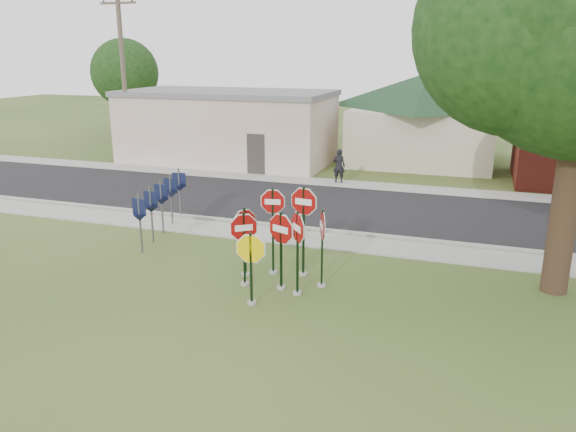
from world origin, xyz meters
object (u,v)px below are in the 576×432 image
(stop_sign_center, at_px, (281,240))
(stop_sign_yellow, at_px, (251,260))
(pedestrian, at_px, (339,166))
(stop_sign_left, at_px, (244,239))
(utility_pole_near, at_px, (124,78))

(stop_sign_center, height_order, stop_sign_yellow, stop_sign_center)
(stop_sign_yellow, bearing_deg, pedestrian, 94.90)
(stop_sign_center, relative_size, stop_sign_left, 1.04)
(stop_sign_yellow, bearing_deg, stop_sign_left, 121.07)
(stop_sign_yellow, xyz_separation_m, pedestrian, (-1.23, 14.41, -0.31))
(stop_sign_yellow, bearing_deg, utility_pole_near, 132.52)
(stop_sign_left, height_order, utility_pole_near, utility_pole_near)
(stop_sign_yellow, distance_m, pedestrian, 14.47)
(stop_sign_left, xyz_separation_m, utility_pole_near, (-13.26, 14.09, 3.61))
(utility_pole_near, bearing_deg, stop_sign_yellow, -47.48)
(stop_sign_left, bearing_deg, pedestrian, 92.46)
(stop_sign_left, bearing_deg, stop_sign_yellow, -58.93)
(utility_pole_near, bearing_deg, pedestrian, -3.50)
(stop_sign_left, xyz_separation_m, pedestrian, (-0.57, 13.31, -0.45))
(stop_sign_yellow, xyz_separation_m, utility_pole_near, (-13.93, 15.19, 3.75))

